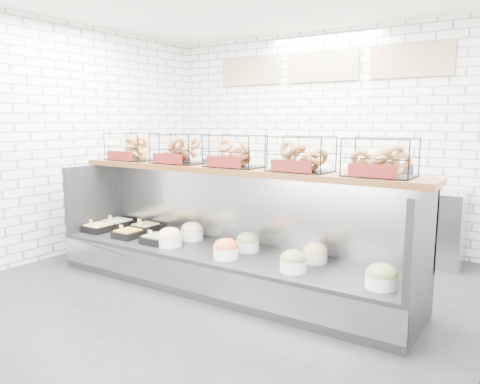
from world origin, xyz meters
The scene contains 5 objects.
ground centered at (0.00, 0.00, 0.00)m, with size 5.50×5.50×0.00m, color black.
room_shell centered at (0.00, 0.60, 2.06)m, with size 5.02×5.51×3.01m.
display_case centered at (-0.01, 0.34, 0.33)m, with size 4.00×0.90×1.20m.
bagel_shelf centered at (-0.01, 0.52, 1.38)m, with size 4.10×0.50×0.40m.
prep_counter centered at (-0.01, 2.43, 0.47)m, with size 4.00×0.60×1.20m.
Camera 1 is at (2.77, -3.55, 1.75)m, focal length 35.00 mm.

